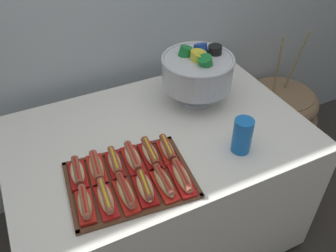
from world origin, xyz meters
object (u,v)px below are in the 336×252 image
hot_dog_5 (182,178)px  hot_dog_8 (115,163)px  hot_dog_3 (145,188)px  cup_stack (242,136)px  hot_dog_7 (96,168)px  punch_bowl (198,70)px  hot_dog_6 (78,173)px  buffet_table (159,186)px  hot_dog_10 (150,154)px  serving_tray (130,180)px  hot_dog_2 (126,193)px  hot_dog_0 (85,204)px  hot_dog_9 (133,158)px  hot_dog_11 (167,150)px  floor_vase (274,124)px  hot_dog_1 (106,198)px  hot_dog_4 (164,182)px

hot_dog_5 → hot_dog_8: hot_dog_8 is taller
hot_dog_3 → cup_stack: 0.47m
hot_dog_7 → cup_stack: size_ratio=1.14×
punch_bowl → hot_dog_3: bearing=-136.4°
hot_dog_5 → hot_dog_6: (-0.36, 0.20, 0.00)m
buffet_table → cup_stack: bearing=-43.4°
hot_dog_5 → cup_stack: 0.32m
buffet_table → hot_dog_8: (-0.25, -0.13, 0.40)m
hot_dog_5 → hot_dog_10: 0.18m
hot_dog_10 → punch_bowl: punch_bowl is taller
serving_tray → hot_dog_2: (-0.05, -0.08, 0.03)m
hot_dog_0 → hot_dog_5: 0.38m
hot_dog_9 → punch_bowl: 0.56m
hot_dog_2 → hot_dog_11: hot_dog_2 is taller
buffet_table → floor_vase: (1.02, 0.29, -0.16)m
hot_dog_0 → hot_dog_3: size_ratio=0.95×
buffet_table → hot_dog_1: (-0.34, -0.29, 0.40)m
buffet_table → hot_dog_10: (-0.10, -0.15, 0.40)m
hot_dog_4 → hot_dog_10: 0.17m
cup_stack → hot_dog_6: bearing=168.1°
hot_dog_3 → hot_dog_9: (0.02, 0.16, 0.00)m
hot_dog_10 → buffet_table: bearing=54.8°
hot_dog_7 → hot_dog_8: bearing=-5.6°
hot_dog_2 → punch_bowl: punch_bowl is taller
hot_dog_2 → hot_dog_5: size_ratio=0.96×
hot_dog_4 → hot_dog_6: size_ratio=1.15×
serving_tray → hot_dog_7: 0.14m
hot_dog_3 → serving_tray: bearing=108.8°
buffet_table → hot_dog_4: bearing=-110.9°
floor_vase → hot_dog_1: bearing=-157.2°
hot_dog_3 → hot_dog_5: bearing=-5.6°
hot_dog_7 → cup_stack: (0.60, -0.13, 0.05)m
hot_dog_10 → hot_dog_5: bearing=-71.2°
buffet_table → hot_dog_8: size_ratio=7.94×
hot_dog_1 → hot_dog_10: 0.28m
cup_stack → floor_vase: bearing=35.9°
hot_dog_3 → hot_dog_9: size_ratio=0.93×
hot_dog_3 → hot_dog_4: bearing=-5.6°
hot_dog_7 → hot_dog_2: bearing=-71.2°
hot_dog_2 → hot_dog_5: (0.22, -0.02, -0.00)m
hot_dog_10 → hot_dog_0: bearing=-156.8°
hot_dog_4 → hot_dog_9: 0.18m
hot_dog_5 → hot_dog_9: bearing=126.7°
hot_dog_2 → hot_dog_8: 0.17m
hot_dog_1 → hot_dog_11: 0.34m
floor_vase → hot_dog_2: 1.52m
hot_dog_0 → hot_dog_2: size_ratio=0.89×
hot_dog_6 → hot_dog_9: 0.23m
hot_dog_9 → cup_stack: size_ratio=1.14×
hot_dog_9 → hot_dog_10: size_ratio=1.03×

